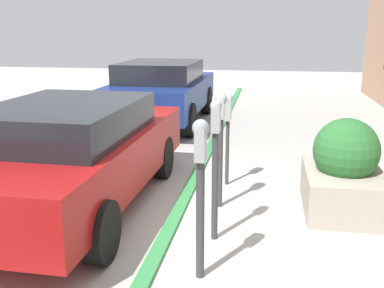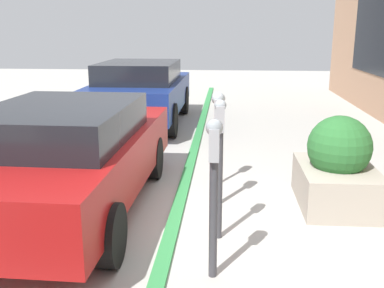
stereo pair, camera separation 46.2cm
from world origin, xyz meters
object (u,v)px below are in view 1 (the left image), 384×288
Objects in this scene: parking_meter_middle at (220,130)px; parking_meter_fourth at (228,118)px; parking_meter_nearest at (200,176)px; parking_meter_second at (215,153)px; parked_car_rear at (162,90)px; planter_box at (344,173)px; parked_car_middle at (72,152)px.

parking_meter_middle reaches higher than parking_meter_fourth.
parking_meter_nearest is 2.64m from parking_meter_fourth.
parking_meter_second is 1.14× the size of parking_meter_fourth.
parking_meter_nearest is 1.77m from parking_meter_middle.
parked_car_rear is (6.88, 1.98, -0.19)m from parking_meter_nearest.
planter_box is (-0.74, -1.56, -0.51)m from parking_meter_fourth.
parking_meter_middle is 5.48m from parked_car_rear.
planter_box is 0.31× the size of parked_car_rear.
parking_meter_nearest is 2.38m from parked_car_middle.
parking_meter_second is 0.35× the size of parked_car_rear.
parking_meter_fourth is (1.83, 0.03, 0.02)m from parking_meter_second.
parking_meter_nearest is at bearing -126.02° from parked_car_middle.
parking_meter_second is 0.95m from parking_meter_middle.
planter_box is at bearing -84.91° from parking_meter_middle.
parked_car_middle is (-0.33, 1.88, -0.28)m from parking_meter_middle.
parking_meter_nearest is 0.97× the size of parking_meter_second.
parking_meter_fourth is at bearing -1.18° from parking_meter_middle.
parking_meter_second is (0.82, -0.04, -0.01)m from parking_meter_nearest.
parking_meter_nearest is 0.34× the size of parked_car_rear.
planter_box is at bearing -54.60° from parking_meter_second.
parked_car_rear is (4.97, 3.56, 0.32)m from planter_box.
parking_meter_second is 1.15× the size of planter_box.
parking_meter_middle is at bearing 95.09° from planter_box.
parked_car_middle is at bearing 100.02° from parking_meter_middle.
parking_meter_nearest is 2.52m from planter_box.
parking_meter_middle is 1.11× the size of planter_box.
parked_car_middle is (1.43, 1.89, -0.25)m from parking_meter_nearest.
planter_box is at bearing -39.52° from parking_meter_nearest.
parking_meter_second is 2.04m from parked_car_middle.
parking_meter_middle is 1.67m from planter_box.
parked_car_middle is (-1.21, 1.90, -0.26)m from parking_meter_fourth.
parking_meter_nearest reaches higher than parking_meter_middle.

